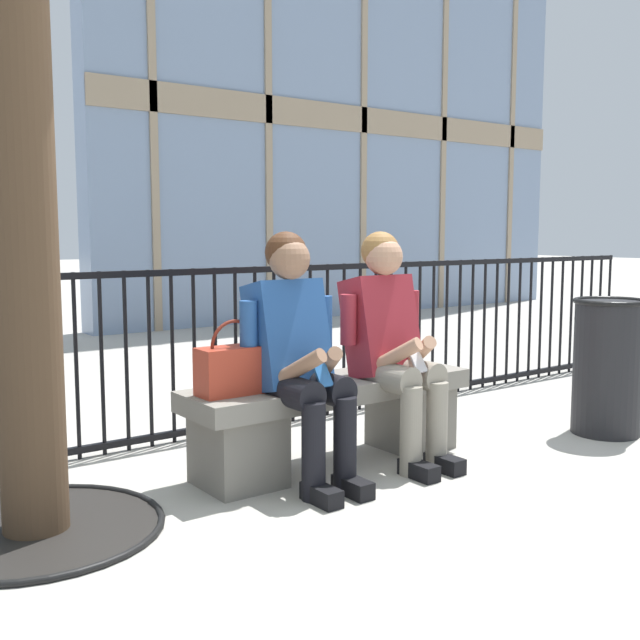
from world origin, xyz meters
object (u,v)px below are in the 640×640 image
at_px(trash_can, 608,365).
at_px(seated_person_with_phone, 298,350).
at_px(handbag_on_bench, 234,368).
at_px(stone_bench, 331,413).
at_px(seated_person_companion, 392,339).

bearing_deg(trash_can, seated_person_with_phone, 169.60).
bearing_deg(handbag_on_bench, seated_person_with_phone, -22.87).
xyz_separation_m(stone_bench, handbag_on_bench, (-0.58, -0.01, 0.30)).
bearing_deg(trash_can, stone_bench, 163.75).
distance_m(stone_bench, seated_person_companion, 0.50).
height_order(seated_person_with_phone, trash_can, seated_person_with_phone).
bearing_deg(trash_can, seated_person_companion, 165.33).
relative_size(seated_person_companion, handbag_on_bench, 3.42).
distance_m(stone_bench, seated_person_with_phone, 0.50).
bearing_deg(stone_bench, trash_can, -16.25).
bearing_deg(seated_person_companion, handbag_on_bench, 172.31).
distance_m(seated_person_companion, handbag_on_bench, 0.89).
relative_size(stone_bench, seated_person_with_phone, 1.32).
height_order(seated_person_companion, handbag_on_bench, seated_person_companion).
distance_m(seated_person_companion, trash_can, 1.47).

